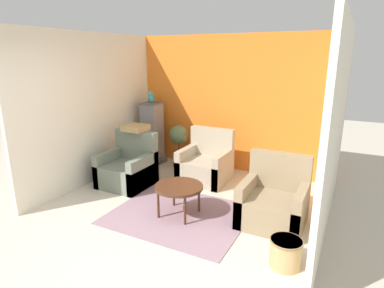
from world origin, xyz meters
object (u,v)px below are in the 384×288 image
armchair_right (273,203)px  wicker_basket (286,252)px  parrot (151,97)px  potted_plant (179,139)px  armchair_middle (206,165)px  birdcage (152,134)px  armchair_left (128,169)px  coffee_table (179,188)px

armchair_right → wicker_basket: (0.35, -0.88, -0.12)m
parrot → wicker_basket: size_ratio=0.70×
armchair_right → wicker_basket: size_ratio=2.66×
wicker_basket → potted_plant: bearing=138.8°
armchair_right → armchair_middle: 1.80m
wicker_basket → birdcage: bearing=145.0°
armchair_left → armchair_middle: bearing=36.4°
coffee_table → parrot: size_ratio=2.80×
armchair_left → birdcage: 1.32m
birdcage → wicker_basket: birdcage is taller
wicker_basket → armchair_left: bearing=160.4°
coffee_table → armchair_right: 1.32m
armchair_left → armchair_middle: size_ratio=1.00×
parrot → wicker_basket: 4.20m
armchair_middle → potted_plant: bearing=152.0°
armchair_right → potted_plant: bearing=148.0°
coffee_table → potted_plant: bearing=119.7°
coffee_table → wicker_basket: (1.61, -0.48, -0.24)m
birdcage → wicker_basket: size_ratio=3.67×
coffee_table → birdcage: 2.48m
armchair_left → wicker_basket: armchair_left is taller
armchair_left → potted_plant: armchair_left is taller
armchair_left → wicker_basket: size_ratio=2.66×
armchair_right → parrot: 3.44m
birdcage → coffee_table: bearing=-47.3°
armchair_right → armchair_middle: same height
armchair_right → potted_plant: (-2.31, 1.44, 0.29)m
coffee_table → armchair_left: armchair_left is taller
coffee_table → parrot: 2.66m
birdcage → potted_plant: bearing=2.6°
armchair_right → coffee_table: bearing=-162.3°
armchair_left → armchair_right: same height
armchair_middle → armchair_left: bearing=-143.6°
potted_plant → wicker_basket: (2.66, -2.33, -0.41)m
armchair_right → parrot: bearing=154.2°
armchair_left → potted_plant: size_ratio=1.07×
coffee_table → armchair_right: bearing=17.7°
parrot → wicker_basket: (3.28, -2.30, -1.23)m
armchair_left → potted_plant: bearing=76.1°
wicker_basket → coffee_table: bearing=163.3°
birdcage → armchair_middle: bearing=-15.7°
armchair_right → wicker_basket: armchair_right is taller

